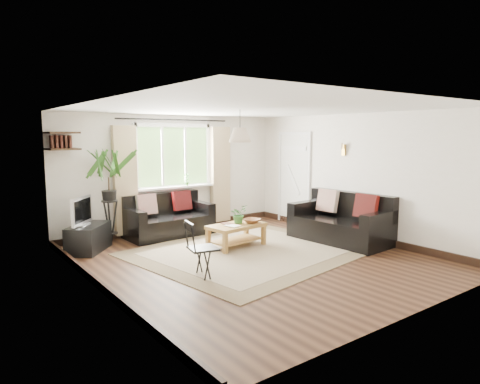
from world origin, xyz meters
TOP-DOWN VIEW (x-y plane):
  - floor at (0.00, 0.00)m, footprint 5.50×5.50m
  - ceiling at (0.00, 0.00)m, footprint 5.50×5.50m
  - wall_back at (0.00, 2.75)m, footprint 5.00×0.02m
  - wall_front at (0.00, -2.75)m, footprint 5.00×0.02m
  - wall_left at (-2.50, 0.00)m, footprint 0.02×5.50m
  - wall_right at (2.50, 0.00)m, footprint 0.02×5.50m
  - rug at (0.21, 0.39)m, footprint 4.07×3.64m
  - window at (0.00, 2.71)m, footprint 2.50×0.16m
  - door at (2.47, 1.70)m, footprint 0.06×0.96m
  - corner_shelf at (-2.25, 2.50)m, footprint 0.50×0.50m
  - pendant_lamp at (0.00, 0.40)m, footprint 0.36×0.36m
  - wall_sconce at (2.43, 0.30)m, footprint 0.12×0.12m
  - sofa_back at (-0.37, 2.27)m, footprint 1.70×0.89m
  - sofa_right at (1.98, -0.06)m, footprint 1.90×1.04m
  - coffee_table at (0.19, 0.76)m, footprint 1.07×0.66m
  - table_plant at (0.28, 0.82)m, footprint 0.35×0.32m
  - bowl at (0.50, 0.70)m, footprint 0.37×0.37m
  - book_a at (-0.06, 0.64)m, footprint 0.23×0.28m
  - book_b at (-0.02, 0.85)m, footprint 0.16×0.22m
  - tv_stand at (-2.01, 2.07)m, footprint 0.94×0.97m
  - tv at (-2.11, 2.07)m, footprint 0.60×0.65m
  - palm_stand at (-1.52, 2.35)m, footprint 0.84×0.84m
  - folding_chair at (-1.14, -0.27)m, footprint 0.49×0.49m
  - sill_plant at (0.25, 2.63)m, footprint 0.14×0.10m

SIDE VIEW (x-z plane):
  - floor at x=0.00m, z-range 0.00..0.00m
  - rug at x=0.21m, z-range 0.00..0.02m
  - coffee_table at x=0.19m, z-range 0.00..0.42m
  - tv_stand at x=-2.01m, z-range 0.00..0.46m
  - sofa_back at x=-0.37m, z-range 0.00..0.79m
  - folding_chair at x=-1.14m, z-range 0.00..0.81m
  - book_a at x=-0.06m, z-range 0.42..0.44m
  - book_b at x=-0.02m, z-range 0.42..0.44m
  - sofa_right at x=1.98m, z-range 0.00..0.87m
  - bowl at x=0.50m, z-range 0.42..0.49m
  - table_plant at x=0.28m, z-range 0.42..0.75m
  - tv at x=-2.11m, z-range 0.46..0.97m
  - palm_stand at x=-1.52m, z-range 0.00..1.75m
  - door at x=2.47m, z-range -0.03..2.03m
  - sill_plant at x=0.25m, z-range 0.93..1.20m
  - wall_back at x=0.00m, z-range 0.00..2.40m
  - wall_front at x=0.00m, z-range 0.00..2.40m
  - wall_left at x=-2.50m, z-range 0.00..2.40m
  - wall_right at x=2.50m, z-range 0.00..2.40m
  - window at x=0.00m, z-range 0.47..2.63m
  - wall_sconce at x=2.43m, z-range 1.60..1.88m
  - corner_shelf at x=-2.25m, z-range 1.72..2.06m
  - pendant_lamp at x=0.00m, z-range 1.78..2.32m
  - ceiling at x=0.00m, z-range 2.40..2.40m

